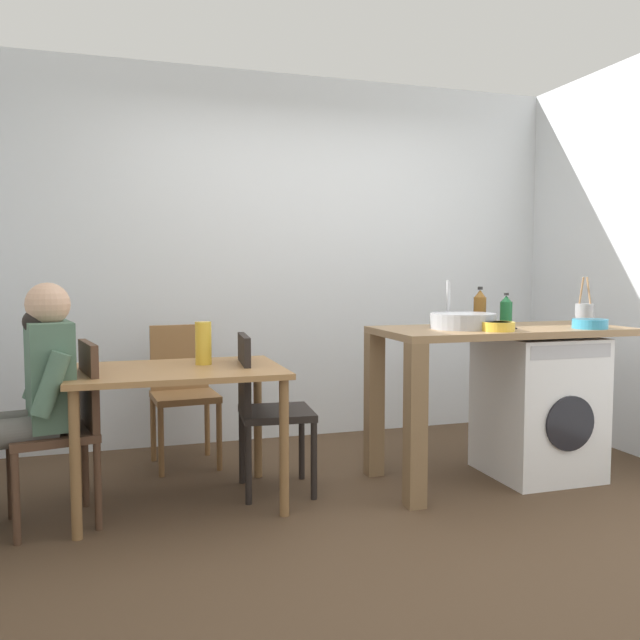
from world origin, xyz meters
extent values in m
plane|color=#4C3826|center=(0.00, 0.00, 0.00)|extent=(5.46, 5.46, 0.00)
cube|color=silver|center=(0.00, 1.75, 1.35)|extent=(4.60, 0.10, 2.70)
cube|color=#9E7042|center=(-0.95, 0.49, 0.72)|extent=(1.10, 0.76, 0.03)
cylinder|color=brown|center=(-1.45, 0.16, 0.35)|extent=(0.05, 0.05, 0.71)
cylinder|color=brown|center=(-0.45, 0.16, 0.35)|extent=(0.05, 0.05, 0.71)
cylinder|color=brown|center=(-1.45, 0.82, 0.35)|extent=(0.05, 0.05, 0.71)
cylinder|color=brown|center=(-0.45, 0.82, 0.35)|extent=(0.05, 0.05, 0.71)
cube|color=#4C3323|center=(-1.57, 0.39, 0.45)|extent=(0.47, 0.47, 0.04)
cube|color=#4C3323|center=(-1.39, 0.42, 0.68)|extent=(0.11, 0.38, 0.45)
cylinder|color=#4C3323|center=(-1.71, 0.17, 0.23)|extent=(0.04, 0.04, 0.45)
cylinder|color=#4C3323|center=(-1.78, 0.52, 0.23)|extent=(0.04, 0.04, 0.45)
cylinder|color=#4C3323|center=(-1.36, 0.25, 0.23)|extent=(0.04, 0.04, 0.45)
cylinder|color=#4C3323|center=(-1.43, 0.60, 0.23)|extent=(0.04, 0.04, 0.45)
cube|color=black|center=(-0.40, 0.54, 0.45)|extent=(0.43, 0.43, 0.04)
cube|color=black|center=(-0.58, 0.55, 0.68)|extent=(0.07, 0.38, 0.45)
cylinder|color=black|center=(-0.20, 0.70, 0.23)|extent=(0.04, 0.04, 0.45)
cylinder|color=black|center=(-0.23, 0.34, 0.23)|extent=(0.04, 0.04, 0.45)
cylinder|color=black|center=(-0.56, 0.73, 0.23)|extent=(0.04, 0.04, 0.45)
cylinder|color=black|center=(-0.59, 0.37, 0.23)|extent=(0.04, 0.04, 0.45)
cube|color=olive|center=(-0.85, 1.19, 0.45)|extent=(0.43, 0.43, 0.04)
cube|color=olive|center=(-0.86, 1.37, 0.68)|extent=(0.38, 0.07, 0.45)
cylinder|color=olive|center=(-0.65, 1.02, 0.23)|extent=(0.04, 0.04, 0.45)
cylinder|color=olive|center=(-1.01, 0.99, 0.23)|extent=(0.04, 0.04, 0.45)
cylinder|color=olive|center=(-0.68, 1.38, 0.23)|extent=(0.04, 0.04, 0.45)
cylinder|color=olive|center=(-1.04, 1.35, 0.23)|extent=(0.04, 0.04, 0.45)
cylinder|color=#595651|center=(-1.73, 0.26, 0.50)|extent=(0.42, 0.22, 0.14)
cylinder|color=#595651|center=(-1.76, 0.44, 0.50)|extent=(0.42, 0.22, 0.14)
cube|color=#4C6B56|center=(-1.57, 0.39, 0.75)|extent=(0.27, 0.37, 0.52)
cylinder|color=#4C6B56|center=(-1.55, 0.18, 0.74)|extent=(0.20, 0.13, 0.31)
cylinder|color=#4C6B56|center=(-1.63, 0.59, 0.74)|extent=(0.20, 0.13, 0.31)
sphere|color=tan|center=(-1.57, 0.39, 1.09)|extent=(0.21, 0.21, 0.21)
sphere|color=black|center=(-1.63, 0.37, 1.01)|extent=(0.12, 0.12, 0.12)
cube|color=olive|center=(0.94, 0.36, 0.90)|extent=(1.50, 0.68, 0.04)
cube|color=brown|center=(0.24, 0.07, 0.44)|extent=(0.10, 0.10, 0.88)
cube|color=brown|center=(0.24, 0.65, 0.44)|extent=(0.10, 0.10, 0.88)
cube|color=white|center=(1.21, 0.36, 0.43)|extent=(0.60, 0.60, 0.86)
cylinder|color=black|center=(1.21, 0.05, 0.39)|extent=(0.32, 0.02, 0.32)
cube|color=#B2B2B7|center=(1.21, 0.06, 0.80)|extent=(0.54, 0.01, 0.08)
cylinder|color=#9EA0A5|center=(0.68, 0.36, 0.97)|extent=(0.38, 0.38, 0.09)
cylinder|color=#B2B2B7|center=(0.68, 0.54, 1.06)|extent=(0.02, 0.02, 0.28)
cylinder|color=brown|center=(0.96, 0.64, 1.01)|extent=(0.08, 0.08, 0.17)
cone|color=brown|center=(0.96, 0.64, 1.11)|extent=(0.07, 0.07, 0.05)
cylinder|color=#262626|center=(0.96, 0.64, 1.15)|extent=(0.03, 0.03, 0.02)
cylinder|color=#19592D|center=(1.09, 0.53, 0.99)|extent=(0.08, 0.08, 0.14)
cone|color=#19592D|center=(1.09, 0.53, 1.08)|extent=(0.07, 0.07, 0.04)
cylinder|color=#262626|center=(1.09, 0.53, 1.11)|extent=(0.03, 0.03, 0.02)
cylinder|color=gold|center=(0.79, 0.16, 0.95)|extent=(0.19, 0.19, 0.05)
cylinder|color=olive|center=(0.79, 0.16, 0.96)|extent=(0.15, 0.15, 0.03)
cylinder|color=gray|center=(1.57, 0.41, 0.99)|extent=(0.11, 0.11, 0.13)
cylinder|color=#99724C|center=(1.56, 0.42, 1.13)|extent=(0.01, 0.04, 0.18)
cylinder|color=#99724C|center=(1.59, 0.40, 1.13)|extent=(0.01, 0.05, 0.18)
cylinder|color=teal|center=(1.39, 0.14, 0.95)|extent=(0.20, 0.20, 0.05)
cylinder|color=#1E546B|center=(1.39, 0.14, 0.96)|extent=(0.16, 0.16, 0.03)
cylinder|color=gold|center=(-0.80, 0.59, 0.86)|extent=(0.09, 0.09, 0.24)
cube|color=#B2B2B7|center=(0.89, 0.26, 0.92)|extent=(0.15, 0.06, 0.01)
cube|color=#262628|center=(0.89, 0.26, 0.92)|extent=(0.15, 0.06, 0.01)
camera|label=1|loc=(-1.23, -2.99, 1.25)|focal=36.24mm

